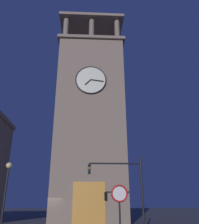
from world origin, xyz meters
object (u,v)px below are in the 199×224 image
clocktower (90,123)px  no_horn_sign (119,199)px  street_lamp (7,182)px  traffic_signal_near (123,180)px

clocktower → no_horn_sign: 19.00m
street_lamp → no_horn_sign: street_lamp is taller
street_lamp → no_horn_sign: bearing=136.7°
street_lamp → no_horn_sign: size_ratio=1.75×
clocktower → street_lamp: clocktower is taller
traffic_signal_near → no_horn_sign: bearing=79.8°
clocktower → traffic_signal_near: clocktower is taller
street_lamp → traffic_signal_near: bearing=178.9°
traffic_signal_near → clocktower: bearing=-75.6°
no_horn_sign → clocktower: bearing=-85.6°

